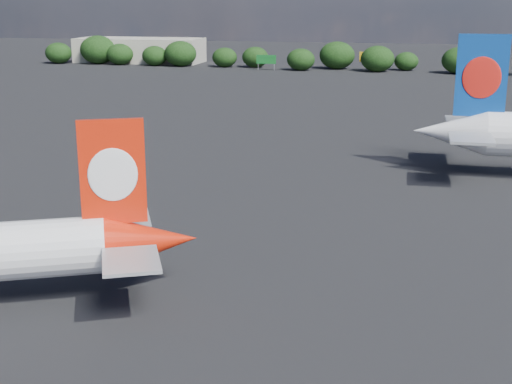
# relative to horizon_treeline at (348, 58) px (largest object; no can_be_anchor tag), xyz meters

# --- Properties ---
(ground) EXTENTS (500.00, 500.00, 0.00)m
(ground) POSITION_rel_horizon_treeline_xyz_m (-6.21, -120.67, -3.73)
(ground) COLOR black
(ground) RESTS_ON ground
(terminal_building) EXTENTS (42.00, 16.00, 8.00)m
(terminal_building) POSITION_rel_horizon_treeline_xyz_m (-71.21, 11.33, 0.27)
(terminal_building) COLOR #A49E8E
(terminal_building) RESTS_ON ground
(highway_sign) EXTENTS (6.00, 0.30, 4.50)m
(highway_sign) POSITION_rel_horizon_treeline_xyz_m (-24.21, -4.67, -0.61)
(highway_sign) COLOR #136222
(highway_sign) RESTS_ON ground
(billboard_yellow) EXTENTS (5.00, 0.30, 5.50)m
(billboard_yellow) POSITION_rel_horizon_treeline_xyz_m (5.79, 1.33, 0.14)
(billboard_yellow) COLOR gold
(billboard_yellow) RESTS_ON ground
(horizon_treeline) EXTENTS (205.09, 15.33, 9.23)m
(horizon_treeline) POSITION_rel_horizon_treeline_xyz_m (0.00, 0.00, 0.00)
(horizon_treeline) COLOR black
(horizon_treeline) RESTS_ON ground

